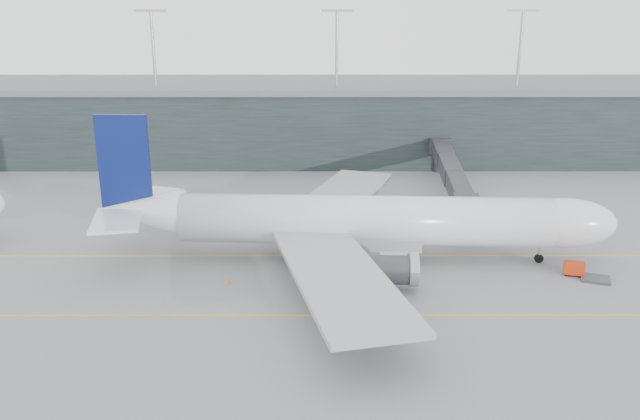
{
  "coord_description": "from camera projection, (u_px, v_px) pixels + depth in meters",
  "views": [
    {
      "loc": [
        1.64,
        -74.62,
        27.14
      ],
      "look_at": [
        1.75,
        -4.0,
        5.8
      ],
      "focal_mm": 35.0,
      "sensor_mm": 36.0,
      "label": 1
    }
  ],
  "objects": [
    {
      "name": "terminal",
      "position": [
        311.0,
        118.0,
        132.59
      ],
      "size": [
        240.0,
        36.0,
        29.0
      ],
      "color": "black",
      "rests_on": "ground"
    },
    {
      "name": "uld_c",
      "position": [
        302.0,
        216.0,
        88.09
      ],
      "size": [
        2.05,
        1.7,
        1.74
      ],
      "rotation": [
        0.0,
        0.0,
        -0.09
      ],
      "color": "#323237",
      "rests_on": "ground"
    },
    {
      "name": "jet_bridge",
      "position": [
        444.0,
        167.0,
        100.01
      ],
      "size": [
        7.52,
        44.31,
        6.43
      ],
      "rotation": [
        0.0,
        0.0,
        -0.1
      ],
      "color": "#2A2A2F",
      "rests_on": "ground"
    },
    {
      "name": "cone_nose",
      "position": [
        583.0,
        263.0,
        72.06
      ],
      "size": [
        0.5,
        0.5,
        0.8
      ],
      "primitive_type": "cone",
      "color": "orange",
      "rests_on": "ground"
    },
    {
      "name": "taxiline_b",
      "position": [
        302.0,
        315.0,
        60.13
      ],
      "size": [
        160.0,
        0.25,
        0.02
      ],
      "primitive_type": "cube",
      "color": "orange",
      "rests_on": "ground"
    },
    {
      "name": "taxiline_a",
      "position": [
        306.0,
        256.0,
        75.45
      ],
      "size": [
        160.0,
        0.25,
        0.02
      ],
      "primitive_type": "cube",
      "color": "orange",
      "rests_on": "ground"
    },
    {
      "name": "ground",
      "position": [
        306.0,
        245.0,
        79.28
      ],
      "size": [
        320.0,
        320.0,
        0.0
      ],
      "primitive_type": "plane",
      "color": "slate",
      "rests_on": "ground"
    },
    {
      "name": "baggage_dolly",
      "position": [
        595.0,
        279.0,
        68.28
      ],
      "size": [
        3.64,
        3.3,
        0.3
      ],
      "primitive_type": "cube",
      "rotation": [
        0.0,
        0.0,
        -0.37
      ],
      "color": "#37363B",
      "rests_on": "ground"
    },
    {
      "name": "cone_wing_port",
      "position": [
        385.0,
        215.0,
        90.31
      ],
      "size": [
        0.45,
        0.45,
        0.71
      ],
      "primitive_type": "cone",
      "color": "#CE410B",
      "rests_on": "ground"
    },
    {
      "name": "main_aircraft",
      "position": [
        361.0,
        221.0,
        72.93
      ],
      "size": [
        60.92,
        57.23,
        17.09
      ],
      "rotation": [
        0.0,
        0.0,
        -0.05
      ],
      "color": "silver",
      "rests_on": "ground"
    },
    {
      "name": "gse_cart",
      "position": [
        574.0,
        268.0,
        69.44
      ],
      "size": [
        2.53,
        2.04,
        1.49
      ],
      "rotation": [
        0.0,
        0.0,
        -0.34
      ],
      "color": "red",
      "rests_on": "ground"
    },
    {
      "name": "uld_a",
      "position": [
        282.0,
        213.0,
        88.68
      ],
      "size": [
        2.53,
        2.15,
        2.06
      ],
      "rotation": [
        0.0,
        0.0,
        -0.16
      ],
      "color": "#323237",
      "rests_on": "ground"
    },
    {
      "name": "uld_b",
      "position": [
        281.0,
        210.0,
        90.52
      ],
      "size": [
        2.01,
        1.66,
        1.73
      ],
      "rotation": [
        0.0,
        0.0,
        -0.07
      ],
      "color": "#323237",
      "rests_on": "ground"
    },
    {
      "name": "cone_wing_stbd",
      "position": [
        392.0,
        303.0,
        62.1
      ],
      "size": [
        0.39,
        0.39,
        0.62
      ],
      "primitive_type": "cone",
      "color": "#CC600B",
      "rests_on": "ground"
    },
    {
      "name": "cone_tail",
      "position": [
        229.0,
        280.0,
        67.32
      ],
      "size": [
        0.5,
        0.5,
        0.79
      ],
      "primitive_type": "cone",
      "color": "orange",
      "rests_on": "ground"
    },
    {
      "name": "taxiline_lead_main",
      "position": [
        340.0,
        201.0,
        98.43
      ],
      "size": [
        0.25,
        60.0,
        0.02
      ],
      "primitive_type": "cube",
      "color": "orange",
      "rests_on": "ground"
    }
  ]
}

